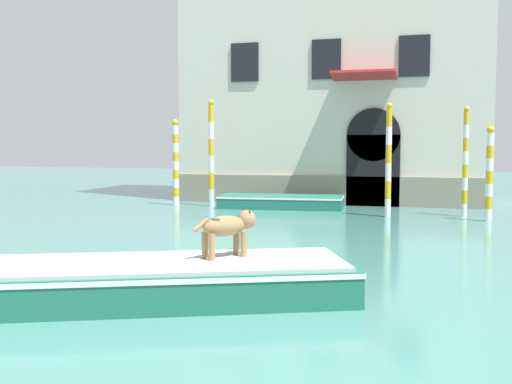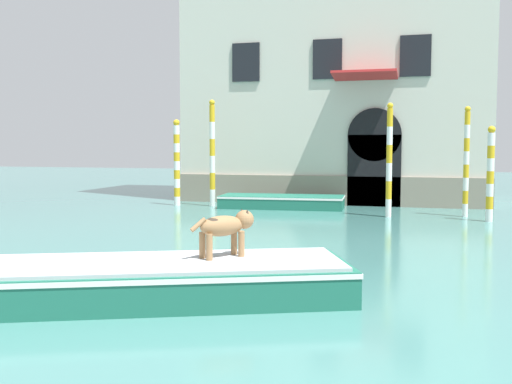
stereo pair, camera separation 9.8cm
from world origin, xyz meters
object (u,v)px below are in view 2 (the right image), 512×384
(mooring_pole_2, at_px, (212,153))
(mooring_pole_4, at_px, (490,173))
(boat_foreground, at_px, (86,281))
(mooring_pole_3, at_px, (466,161))
(dog_on_deck, at_px, (226,226))
(mooring_pole_0, at_px, (389,160))
(boat_moored_near_palazzo, at_px, (282,201))
(mooring_pole_1, at_px, (177,162))

(mooring_pole_2, relative_size, mooring_pole_4, 1.39)
(boat_foreground, xyz_separation_m, mooring_pole_3, (6.86, 14.27, 1.67))
(dog_on_deck, relative_size, mooring_pole_0, 0.24)
(mooring_pole_2, bearing_deg, dog_on_deck, -69.32)
(mooring_pole_4, bearing_deg, mooring_pole_2, 167.84)
(boat_foreground, xyz_separation_m, boat_moored_near_palazzo, (-0.26, 15.45, -0.08))
(dog_on_deck, height_order, mooring_pole_1, mooring_pole_1)
(boat_foreground, height_order, mooring_pole_2, mooring_pole_2)
(boat_foreground, relative_size, boat_moored_near_palazzo, 1.72)
(mooring_pole_0, bearing_deg, boat_foreground, -107.23)
(mooring_pole_1, bearing_deg, mooring_pole_3, -5.00)
(mooring_pole_3, bearing_deg, mooring_pole_1, 175.00)
(mooring_pole_0, distance_m, mooring_pole_4, 3.44)
(mooring_pole_2, bearing_deg, boat_moored_near_palazzo, 1.12)
(mooring_pole_0, distance_m, mooring_pole_1, 9.26)
(mooring_pole_0, bearing_deg, mooring_pole_2, 165.53)
(boat_moored_near_palazzo, height_order, mooring_pole_2, mooring_pole_2)
(boat_moored_near_palazzo, bearing_deg, mooring_pole_0, -28.22)
(mooring_pole_0, bearing_deg, mooring_pole_4, -6.95)
(dog_on_deck, height_order, mooring_pole_4, mooring_pole_4)
(dog_on_deck, bearing_deg, mooring_pole_2, 62.04)
(boat_moored_near_palazzo, distance_m, mooring_pole_2, 3.64)
(boat_foreground, relative_size, mooring_pole_3, 2.24)
(mooring_pole_2, bearing_deg, boat_foreground, -77.90)
(dog_on_deck, relative_size, mooring_pole_3, 0.25)
(boat_moored_near_palazzo, relative_size, mooring_pole_4, 1.60)
(dog_on_deck, height_order, boat_moored_near_palazzo, dog_on_deck)
(boat_foreground, relative_size, mooring_pole_1, 2.42)
(boat_foreground, distance_m, mooring_pole_2, 15.85)
(mooring_pole_1, bearing_deg, mooring_pole_0, -11.50)
(mooring_pole_1, bearing_deg, mooring_pole_4, -10.27)
(boat_moored_near_palazzo, xyz_separation_m, mooring_pole_1, (-4.63, -0.14, 1.60))
(dog_on_deck, relative_size, mooring_pole_2, 0.22)
(mooring_pole_2, xyz_separation_m, mooring_pole_4, (10.86, -2.34, -0.63))
(boat_foreground, xyz_separation_m, mooring_pole_2, (-3.30, 15.39, 1.93))
(mooring_pole_1, height_order, mooring_pole_4, mooring_pole_1)
(dog_on_deck, xyz_separation_m, mooring_pole_1, (-6.97, 14.16, 0.67))
(mooring_pole_4, bearing_deg, boat_foreground, -120.11)
(boat_moored_near_palazzo, xyz_separation_m, mooring_pole_2, (-3.04, -0.06, 2.01))
(mooring_pole_0, bearing_deg, mooring_pole_1, 168.50)
(boat_foreground, relative_size, mooring_pole_0, 2.17)
(boat_foreground, bearing_deg, mooring_pole_1, 84.99)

